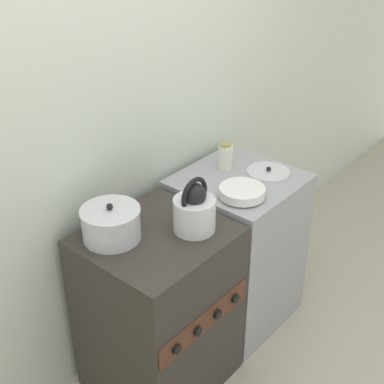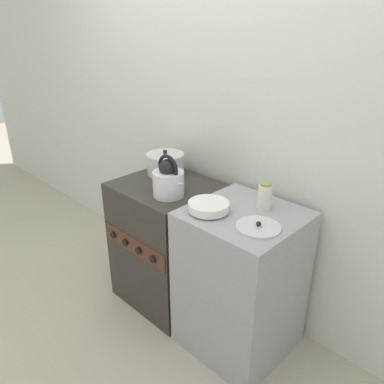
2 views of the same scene
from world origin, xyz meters
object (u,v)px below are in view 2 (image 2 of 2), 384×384
stove (168,243)px  cooking_pot (165,164)px  storage_jar (265,196)px  enamel_bowl (209,206)px  kettle (169,180)px  loose_pot_lid (258,227)px

stove → cooking_pot: cooking_pot is taller
storage_jar → cooking_pot: bearing=-179.9°
enamel_bowl → cooking_pot: bearing=158.4°
stove → kettle: bearing=-35.6°
stove → enamel_bowl: (0.46, -0.11, 0.47)m
kettle → loose_pot_lid: (0.61, 0.02, -0.07)m
enamel_bowl → loose_pot_lid: size_ratio=0.99×
enamel_bowl → storage_jar: size_ratio=1.51×
storage_jar → loose_pot_lid: size_ratio=0.65×
stove → enamel_bowl: enamel_bowl is taller
enamel_bowl → stove: bearing=166.1°
cooking_pot → loose_pot_lid: 0.90m
storage_jar → loose_pot_lid: 0.23m
cooking_pot → storage_jar: (0.77, 0.00, 0.02)m
stove → storage_jar: (0.64, 0.12, 0.51)m
kettle → storage_jar: kettle is taller
cooking_pot → storage_jar: bearing=0.1°
kettle → loose_pot_lid: kettle is taller
stove → kettle: size_ratio=3.41×
cooking_pot → enamel_bowl: cooking_pot is taller
stove → loose_pot_lid: size_ratio=3.89×
stove → cooking_pot: bearing=138.0°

